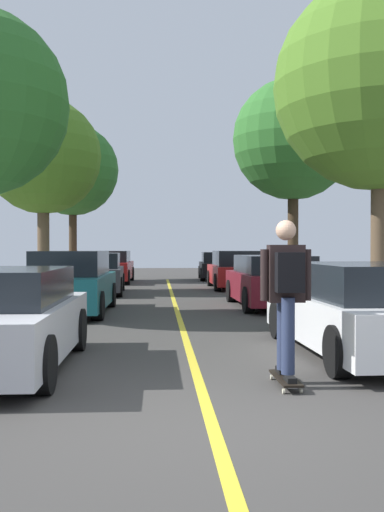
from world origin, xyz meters
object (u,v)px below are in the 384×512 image
object	(u,v)px
parked_car_left_far	(97,274)
parked_car_right_near	(272,281)
street_tree_right_near	(293,140)
street_tree_left_near	(43,157)
street_tree_right_nearest	(380,85)
street_tree_left_far	(73,170)
parked_car_right_nearest	(364,309)
parked_car_right_farthest	(219,266)
parked_car_left_farthest	(112,267)
skateboarder	(286,288)
skateboard	(286,378)
parked_car_right_far	(236,270)
parked_car_left_near	(71,283)

from	to	relation	value
parked_car_left_far	parked_car_right_near	distance (m)	6.91
parked_car_right_near	street_tree_right_near	bearing A→B (deg)	71.43
street_tree_left_near	parked_car_right_near	bearing A→B (deg)	-36.21
parked_car_right_near	street_tree_right_nearest	size ratio (longest dim) A/B	0.59
street_tree_left_far	street_tree_right_near	distance (m)	11.00
parked_car_left_far	parked_car_right_nearest	distance (m)	12.61
parked_car_right_farthest	street_tree_right_near	size ratio (longest dim) A/B	0.54
parked_car_right_nearest	street_tree_right_near	bearing A→B (deg)	81.45
parked_car_right_nearest	street_tree_left_near	world-z (taller)	street_tree_left_near
parked_car_left_far	street_tree_left_far	size ratio (longest dim) A/B	0.58
parked_car_left_farthest	street_tree_left_far	world-z (taller)	street_tree_left_far
parked_car_right_farthest	skateboarder	bearing A→B (deg)	-94.10
street_tree_right_nearest	skateboard	distance (m)	8.67
parked_car_right_far	street_tree_left_far	world-z (taller)	street_tree_left_far
parked_car_left_near	skateboard	bearing A→B (deg)	-65.11
street_tree_left_far	skateboard	xyz separation A→B (m)	(5.39, -20.86, -5.08)
street_tree_left_near	skateboard	size ratio (longest dim) A/B	7.83
street_tree_right_near	parked_car_right_nearest	bearing A→B (deg)	-98.55
parked_car_left_farthest	parked_car_right_near	world-z (taller)	parked_car_left_farthest
parked_car_left_farthest	skateboard	bearing A→B (deg)	-79.95
parked_car_right_far	street_tree_right_near	world-z (taller)	street_tree_right_near
parked_car_right_farthest	street_tree_right_nearest	xyz separation A→B (m)	(1.87, -15.91, 4.50)
parked_car_right_farthest	street_tree_left_far	size ratio (longest dim) A/B	0.57
parked_car_left_farthest	street_tree_right_near	size ratio (longest dim) A/B	0.62
street_tree_right_near	parked_car_right_far	bearing A→B (deg)	142.69
parked_car_left_far	parked_car_left_farthest	xyz separation A→B (m)	(-0.00, 6.43, 0.02)
street_tree_right_nearest	street_tree_left_far	bearing A→B (deg)	120.96
parked_car_right_far	street_tree_right_nearest	distance (m)	10.76
parked_car_right_nearest	skateboard	size ratio (longest dim) A/B	5.39
parked_car_right_nearest	skateboard	world-z (taller)	parked_car_right_nearest
street_tree_right_near	skateboarder	bearing A→B (deg)	-103.53
parked_car_right_far	skateboarder	size ratio (longest dim) A/B	2.44
parked_car_left_near	parked_car_left_farthest	size ratio (longest dim) A/B	0.93
parked_car_right_nearest	parked_car_right_far	xyz separation A→B (m)	(-0.00, 13.86, 0.04)
parked_car_right_farthest	skateboard	bearing A→B (deg)	-94.11
parked_car_right_far	skateboarder	xyz separation A→B (m)	(-1.58, -15.78, 0.41)
parked_car_left_farthest	parked_car_right_far	bearing A→B (deg)	-38.80
parked_car_right_farthest	parked_car_right_far	bearing A→B (deg)	-90.01
skateboard	parked_car_right_near	bearing A→B (deg)	79.75
parked_car_left_farthest	parked_car_right_farthest	distance (m)	5.55
street_tree_right_near	street_tree_left_far	bearing A→B (deg)	143.49
parked_car_left_near	street_tree_right_nearest	xyz separation A→B (m)	(6.97, -1.44, 4.44)
street_tree_left_near	parked_car_left_far	bearing A→B (deg)	-13.20
skateboard	skateboarder	xyz separation A→B (m)	(-0.00, -0.03, 1.03)
parked_car_right_nearest	parked_car_right_near	size ratio (longest dim) A/B	1.04
parked_car_right_near	street_tree_left_far	world-z (taller)	street_tree_left_far
parked_car_left_far	street_tree_right_near	bearing A→B (deg)	7.38
parked_car_right_nearest	street_tree_right_nearest	xyz separation A→B (m)	(1.87, 4.24, 4.49)
parked_car_left_far	skateboard	world-z (taller)	parked_car_left_far
parked_car_left_far	parked_car_right_nearest	xyz separation A→B (m)	(5.10, -11.53, -0.01)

